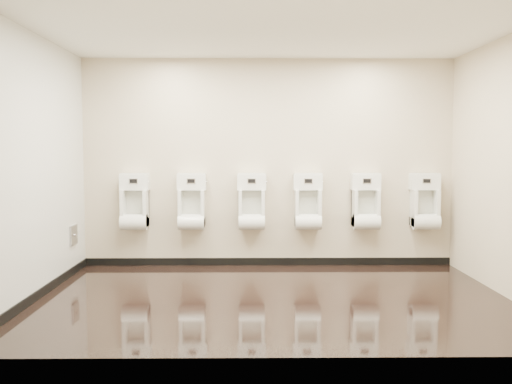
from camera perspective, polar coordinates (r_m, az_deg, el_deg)
ground at (r=6.18m, az=1.72°, el=-10.55°), size 5.00×3.50×0.00m
ceiling at (r=6.10m, az=1.78°, el=15.80°), size 5.00×3.50×0.00m
back_wall at (r=7.73m, az=1.21°, el=2.92°), size 5.00×0.02×2.80m
front_wall at (r=4.23m, az=2.73°, el=1.83°), size 5.00×0.02×2.80m
left_wall at (r=6.38m, az=-21.31°, el=2.36°), size 0.02×3.50×2.80m
right_wall at (r=6.57m, az=24.10°, el=2.32°), size 0.02×3.50×2.80m
tile_overlay_left at (r=6.38m, az=-21.27°, el=2.36°), size 0.01×3.50×2.80m
skirting_back at (r=7.86m, az=1.20°, el=-6.96°), size 5.00×0.02×0.10m
skirting_left at (r=6.56m, az=-20.89°, el=-9.51°), size 0.02×3.50×0.10m
access_panel at (r=7.59m, az=-17.79°, el=-4.13°), size 0.04×0.25×0.25m
urinal_0 at (r=7.78m, az=-12.05°, el=-1.37°), size 0.40×0.30×0.74m
urinal_1 at (r=7.67m, az=-6.45°, el=-1.39°), size 0.40×0.30×0.74m
urinal_2 at (r=7.63m, az=-0.44°, el=-1.39°), size 0.40×0.30×0.74m
urinal_3 at (r=7.67m, az=5.20°, el=-1.38°), size 0.40×0.30×0.74m
urinal_4 at (r=7.78m, az=10.93°, el=-1.35°), size 0.40×0.30×0.74m
urinal_5 at (r=7.98m, az=16.54°, el=-1.31°), size 0.40×0.30×0.74m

